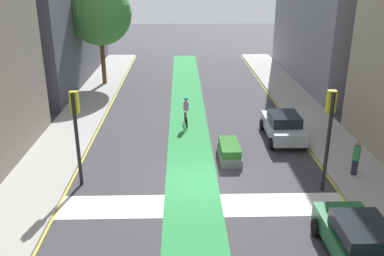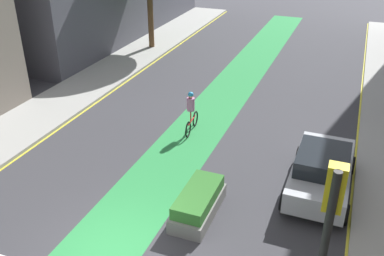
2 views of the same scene
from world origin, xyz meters
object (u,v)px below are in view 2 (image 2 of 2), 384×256
Objects in this scene: cyclist_in_lane at (191,111)px; median_planter at (198,203)px; traffic_signal_near_right at (327,229)px; car_silver_right_far at (322,170)px.

median_planter is at bearing -66.37° from cyclist_in_lane.
traffic_signal_near_right is 2.42× the size of cyclist_in_lane.
traffic_signal_near_right is at bearing -40.62° from median_planter.
car_silver_right_far is at bearing -23.06° from cyclist_in_lane.
traffic_signal_near_right is at bearing -54.04° from cyclist_in_lane.
car_silver_right_far is at bearing 37.74° from median_planter.
car_silver_right_far is 2.27× the size of cyclist_in_lane.
car_silver_right_far is 4.24m from median_planter.
traffic_signal_near_right reaches higher than car_silver_right_far.
median_planter is (-3.34, -2.58, -0.40)m from car_silver_right_far.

